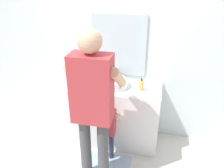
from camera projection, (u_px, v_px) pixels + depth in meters
The scene contains 10 objects.
ground_plane at pixel (110, 152), 3.15m from camera, with size 14.00×14.00×0.00m, color silver.
back_wall at pixel (120, 45), 3.10m from camera, with size 4.40×0.10×2.70m.
vanity_cabinet at pixel (114, 114), 3.22m from camera, with size 1.24×0.54×0.88m, color white.
sink_basin at pixel (114, 83), 2.99m from camera, with size 0.36×0.36×0.11m.
faucet at pixel (117, 75), 3.16m from camera, with size 0.18×0.14×0.18m.
toothbrush_cup at pixel (93, 80), 3.09m from camera, with size 0.07×0.07×0.21m.
soap_bottle at pixel (141, 85), 2.90m from camera, with size 0.06×0.06×0.17m.
bath_mat at pixel (105, 165), 2.92m from camera, with size 0.64×0.40×0.02m, color #99B7CC.
child_toddler at pixel (108, 125), 2.83m from camera, with size 0.27×0.27×0.88m.
adult_parent at pixel (93, 98), 2.32m from camera, with size 0.56×0.58×1.80m.
Camera 1 is at (0.57, -2.35, 2.23)m, focal length 36.36 mm.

